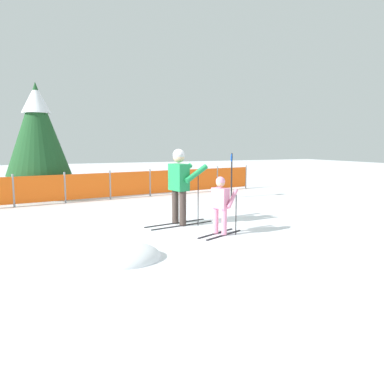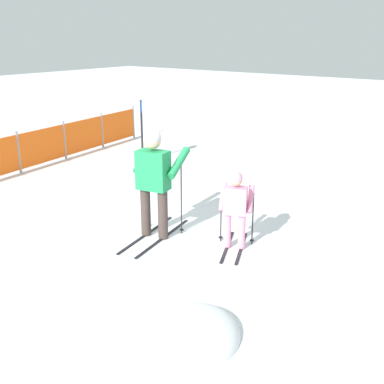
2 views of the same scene
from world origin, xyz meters
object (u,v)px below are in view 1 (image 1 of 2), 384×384
at_px(skier_adult, 180,180).
at_px(safety_fence, 131,184).
at_px(skier_child, 221,201).
at_px(trail_marker, 232,171).
at_px(conifer_far, 37,128).

distance_m(skier_adult, safety_fence, 4.99).
bearing_deg(skier_adult, skier_child, -83.85).
height_order(skier_adult, trail_marker, skier_adult).
distance_m(skier_adult, conifer_far, 6.61).
xyz_separation_m(skier_child, conifer_far, (-3.27, 7.06, 1.74)).
xyz_separation_m(skier_adult, trail_marker, (3.38, 3.43, -0.10)).
bearing_deg(trail_marker, skier_adult, -134.58).
bearing_deg(skier_adult, trail_marker, 34.02).
xyz_separation_m(skier_child, trail_marker, (2.97, 4.70, 0.25)).
relative_size(skier_adult, skier_child, 1.45).
bearing_deg(safety_fence, skier_child, -87.30).
bearing_deg(skier_adult, safety_fence, 77.33).
xyz_separation_m(safety_fence, conifer_far, (-2.98, 0.83, 1.96)).
xyz_separation_m(skier_adult, safety_fence, (0.11, 4.96, -0.58)).
xyz_separation_m(conifer_far, trail_marker, (6.25, -2.36, -1.49)).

